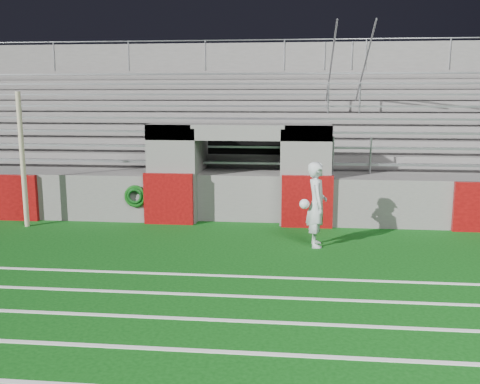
# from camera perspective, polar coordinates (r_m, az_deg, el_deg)

# --- Properties ---
(ground) EXTENTS (90.00, 90.00, 0.00)m
(ground) POSITION_cam_1_polar(r_m,az_deg,el_deg) (11.11, -2.01, -7.22)
(ground) COLOR #0B440E
(ground) RESTS_ON ground
(field_post) EXTENTS (0.12, 0.12, 3.44)m
(field_post) POSITION_cam_1_polar(r_m,az_deg,el_deg) (14.64, -22.18, 3.15)
(field_post) COLOR tan
(field_post) RESTS_ON ground
(stadium_structure) EXTENTS (26.00, 8.48, 5.42)m
(stadium_structure) POSITION_cam_1_polar(r_m,az_deg,el_deg) (18.61, 1.37, 4.56)
(stadium_structure) COLOR #5D5A58
(stadium_structure) RESTS_ON ground
(goalkeeper_with_ball) EXTENTS (0.64, 0.72, 1.90)m
(goalkeeper_with_ball) POSITION_cam_1_polar(r_m,az_deg,el_deg) (11.99, 8.16, -1.33)
(goalkeeper_with_ball) COLOR silver
(goalkeeper_with_ball) RESTS_ON ground
(hose_coil) EXTENTS (0.60, 0.15, 0.60)m
(hose_coil) POSITION_cam_1_polar(r_m,az_deg,el_deg) (14.31, -11.12, -0.44)
(hose_coil) COLOR #0E460F
(hose_coil) RESTS_ON ground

